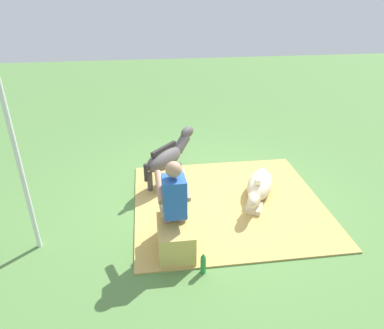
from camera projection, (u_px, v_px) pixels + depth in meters
name	position (u px, v px, depth m)	size (l,w,h in m)	color
ground_plane	(209.00, 199.00, 5.86)	(24.00, 24.00, 0.00)	#568442
hay_patch	(228.00, 203.00, 5.74)	(2.79, 3.00, 0.02)	tan
hay_bale	(176.00, 239.00, 4.62)	(0.64, 0.46, 0.44)	tan
person_seated	(173.00, 200.00, 4.53)	(0.67, 0.43, 1.32)	tan
pony_standing	(167.00, 157.00, 6.06)	(1.10, 1.02, 0.89)	#4C4747
pony_lying	(259.00, 187.00, 5.83)	(1.32, 0.83, 0.42)	beige
soda_bottle	(203.00, 263.00, 4.32)	(0.07, 0.07, 0.30)	#268C3F
tent_pole_left	(21.00, 172.00, 4.30)	(0.06, 0.06, 2.29)	silver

